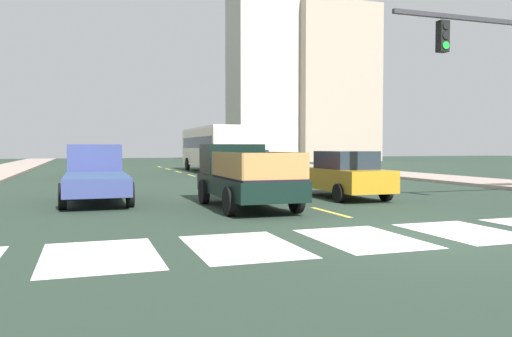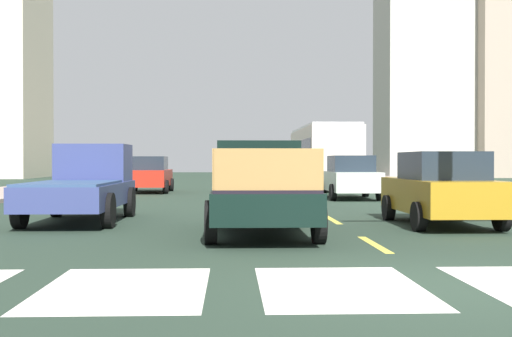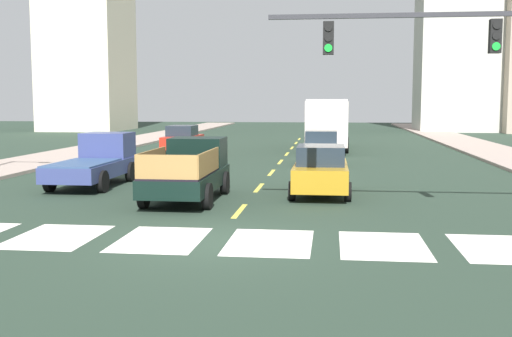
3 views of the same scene
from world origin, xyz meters
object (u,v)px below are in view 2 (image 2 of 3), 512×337
(pickup_stakebed, at_px, (260,188))
(sedan_mid, at_px, (441,189))
(pickup_dark, at_px, (84,184))
(sedan_far, at_px, (350,177))
(sedan_near_left, at_px, (150,174))
(city_bus, at_px, (323,153))

(pickup_stakebed, xyz_separation_m, sedan_mid, (4.29, 1.32, -0.08))
(pickup_dark, xyz_separation_m, sedan_far, (8.48, 9.28, -0.06))
(pickup_stakebed, bearing_deg, sedan_far, 73.06)
(sedan_near_left, xyz_separation_m, sedan_mid, (8.79, -16.44, 0.00))
(sedan_near_left, bearing_deg, pickup_stakebed, -76.13)
(pickup_dark, bearing_deg, sedan_far, 45.85)
(city_bus, bearing_deg, pickup_stakebed, -102.21)
(sedan_far, bearing_deg, sedan_near_left, 145.91)
(pickup_stakebed, distance_m, sedan_mid, 4.49)
(sedan_far, bearing_deg, city_bus, 87.08)
(city_bus, bearing_deg, sedan_far, -92.23)
(pickup_stakebed, xyz_separation_m, pickup_dark, (-4.34, 2.98, -0.02))
(pickup_dark, height_order, sedan_far, pickup_dark)
(pickup_dark, distance_m, sedan_far, 12.56)
(pickup_stakebed, height_order, sedan_near_left, pickup_stakebed)
(sedan_mid, relative_size, sedan_far, 1.00)
(pickup_stakebed, relative_size, sedan_near_left, 1.18)
(pickup_stakebed, xyz_separation_m, city_bus, (4.36, 21.76, 1.02))
(sedan_near_left, bearing_deg, pickup_dark, -89.73)
(pickup_stakebed, xyz_separation_m, sedan_near_left, (-4.50, 17.76, -0.08))
(sedan_mid, xyz_separation_m, sedan_far, (-0.16, 10.94, 0.00))
(city_bus, relative_size, sedan_mid, 2.45)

